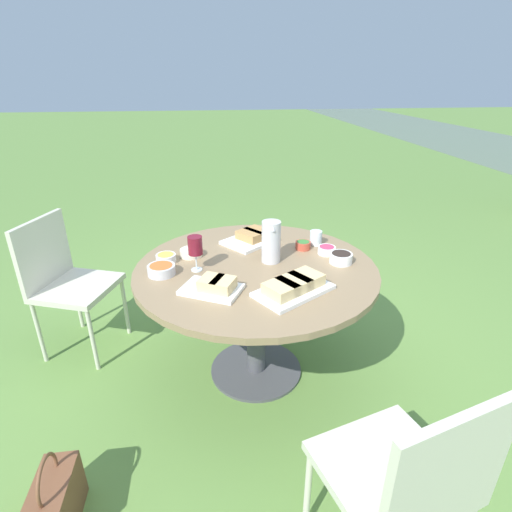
{
  "coord_description": "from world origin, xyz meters",
  "views": [
    {
      "loc": [
        1.94,
        -0.26,
        1.67
      ],
      "look_at": [
        0.0,
        0.0,
        0.78
      ],
      "focal_mm": 28.0,
      "sensor_mm": 36.0,
      "label": 1
    }
  ],
  "objects_px": {
    "chair_near_left": "(64,276)",
    "handbag": "(56,504)",
    "chair_near_right": "(410,476)",
    "wine_glass": "(195,246)",
    "dining_table": "(256,283)",
    "water_pitcher": "(271,242)"
  },
  "relations": [
    {
      "from": "chair_near_right",
      "to": "water_pitcher",
      "type": "xyz_separation_m",
      "value": [
        -1.21,
        -0.24,
        0.31
      ]
    },
    {
      "from": "water_pitcher",
      "to": "handbag",
      "type": "distance_m",
      "value": 1.5
    },
    {
      "from": "chair_near_left",
      "to": "dining_table",
      "type": "bearing_deg",
      "value": 70.16
    },
    {
      "from": "chair_near_left",
      "to": "water_pitcher",
      "type": "relative_size",
      "value": 3.79
    },
    {
      "from": "dining_table",
      "to": "water_pitcher",
      "type": "xyz_separation_m",
      "value": [
        -0.05,
        0.09,
        0.22
      ]
    },
    {
      "from": "wine_glass",
      "to": "handbag",
      "type": "height_order",
      "value": "wine_glass"
    },
    {
      "from": "chair_near_left",
      "to": "wine_glass",
      "type": "bearing_deg",
      "value": 63.01
    },
    {
      "from": "chair_near_right",
      "to": "wine_glass",
      "type": "height_order",
      "value": "wine_glass"
    },
    {
      "from": "chair_near_right",
      "to": "wine_glass",
      "type": "bearing_deg",
      "value": -150.53
    },
    {
      "from": "handbag",
      "to": "water_pitcher",
      "type": "bearing_deg",
      "value": 131.13
    },
    {
      "from": "dining_table",
      "to": "chair_near_right",
      "type": "relative_size",
      "value": 1.49
    },
    {
      "from": "chair_near_right",
      "to": "wine_glass",
      "type": "distance_m",
      "value": 1.37
    },
    {
      "from": "water_pitcher",
      "to": "dining_table",
      "type": "bearing_deg",
      "value": -60.95
    },
    {
      "from": "water_pitcher",
      "to": "handbag",
      "type": "bearing_deg",
      "value": -48.87
    },
    {
      "from": "dining_table",
      "to": "chair_near_right",
      "type": "xyz_separation_m",
      "value": [
        1.16,
        0.33,
        -0.09
      ]
    },
    {
      "from": "dining_table",
      "to": "chair_near_left",
      "type": "height_order",
      "value": "chair_near_left"
    },
    {
      "from": "wine_glass",
      "to": "chair_near_left",
      "type": "bearing_deg",
      "value": -116.99
    },
    {
      "from": "chair_near_right",
      "to": "dining_table",
      "type": "bearing_deg",
      "value": -164.08
    },
    {
      "from": "wine_glass",
      "to": "handbag",
      "type": "bearing_deg",
      "value": -35.85
    },
    {
      "from": "chair_near_left",
      "to": "water_pitcher",
      "type": "xyz_separation_m",
      "value": [
        0.37,
        1.25,
        0.31
      ]
    },
    {
      "from": "chair_near_left",
      "to": "handbag",
      "type": "distance_m",
      "value": 1.33
    },
    {
      "from": "chair_near_right",
      "to": "handbag",
      "type": "bearing_deg",
      "value": -105.34
    }
  ]
}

